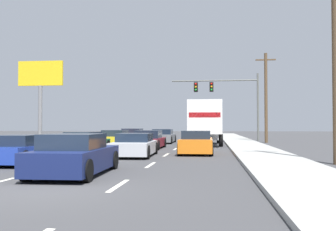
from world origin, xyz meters
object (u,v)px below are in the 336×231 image
Objects in this scene: traffic_signal_mast at (222,92)px; car_silver at (135,146)px; car_gray at (163,137)px; car_blue at (22,150)px; car_navy at (75,156)px; roadside_billboard at (40,84)px; car_maroon at (149,140)px; box_truck at (205,120)px; car_yellow at (116,138)px; car_red at (132,136)px; utility_pole_mid at (266,96)px; utility_pole_near at (335,35)px; car_green at (85,143)px; car_orange at (196,143)px.

car_silver is at bearing -104.01° from traffic_signal_mast.
traffic_signal_mast is (5.29, 5.21, 4.42)m from car_gray.
car_blue is 4.65m from car_navy.
car_maroon is at bearing -32.77° from roadside_billboard.
roadside_billboard is (-11.20, 7.21, 4.75)m from car_maroon.
box_truck is at bearing 53.44° from car_maroon.
car_red is at bearing 90.55° from car_yellow.
car_red is 12.84m from utility_pole_mid.
roadside_billboard is at bearing -162.88° from car_red.
utility_pole_near is (9.19, -17.22, 4.59)m from car_gray.
car_green is at bearing -53.60° from roadside_billboard.
utility_pole_near reaches higher than car_gray.
car_yellow is 13.44m from car_blue.
car_blue is 1.01× the size of car_orange.
roadside_billboard is at bearing 113.85° from car_blue.
car_maroon is 6.29m from car_silver.
car_blue is at bearing -108.92° from car_maroon.
car_blue is at bearing -90.81° from car_red.
utility_pole_mid reaches higher than car_navy.
car_yellow is at bearing 134.35° from car_maroon.
car_silver is (3.51, -9.51, -0.02)m from car_yellow.
car_green is 1.05× the size of car_maroon.
car_gray is 0.62× the size of roadside_billboard.
car_red is at bearing 108.41° from car_maroon.
car_yellow is 0.98× the size of car_green.
box_truck is (3.32, 11.23, 1.43)m from car_silver.
car_maroon is (3.19, 3.65, 0.02)m from car_green.
car_green is at bearing 87.28° from car_blue.
utility_pole_mid reaches higher than car_maroon.
car_gray is at bearing 57.15° from car_yellow.
car_red is 0.58× the size of box_truck.
traffic_signal_mast is at bearing 75.99° from car_silver.
car_orange is at bearing -48.64° from car_yellow.
car_gray is at bearing -169.75° from utility_pole_mid.
car_navy is 27.43m from traffic_signal_mast.
car_blue is 0.43× the size of utility_pole_near.
utility_pole_near reaches higher than car_red.
roadside_billboard is at bearing 130.58° from car_silver.
traffic_signal_mast is at bearing 137.56° from utility_pole_mid.
car_gray reaches higher than car_maroon.
roadside_billboard reaches higher than car_silver.
roadside_billboard is (-11.13, 20.55, 4.72)m from car_navy.
car_navy is 0.57× the size of roadside_billboard.
car_orange is (6.86, 6.03, 0.05)m from car_blue.
car_yellow is at bearing -122.85° from car_gray.
utility_pole_mid is at bearing 40.94° from box_truck.
car_gray is 14.29m from car_silver.
car_silver is 1.01× the size of car_orange.
car_navy is 11.05m from utility_pole_near.
car_gray is 12.12m from roadside_billboard.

